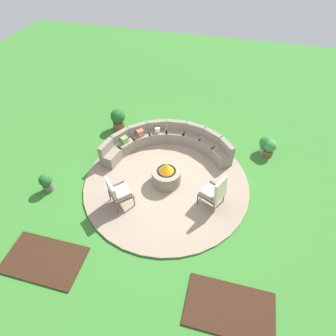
{
  "coord_description": "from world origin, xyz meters",
  "views": [
    {
      "loc": [
        1.48,
        -5.52,
        6.45
      ],
      "look_at": [
        0.0,
        0.2,
        0.45
      ],
      "focal_mm": 30.14,
      "sensor_mm": 36.0,
      "label": 1
    }
  ],
  "objects": [
    {
      "name": "potted_plant_3",
      "position": [
        -2.38,
        2.21,
        0.44
      ],
      "size": [
        0.52,
        0.52,
        0.8
      ],
      "color": "brown",
      "rests_on": "ground_plane"
    },
    {
      "name": "patio_circle",
      "position": [
        0.0,
        0.0,
        0.03
      ],
      "size": [
        4.97,
        4.97,
        0.06
      ],
      "primitive_type": "cylinder",
      "color": "gray",
      "rests_on": "ground_plane"
    },
    {
      "name": "mulch_bed_left",
      "position": [
        -2.24,
        -3.17,
        0.02
      ],
      "size": [
        1.91,
        1.13,
        0.04
      ],
      "primitive_type": "cube",
      "color": "#382114",
      "rests_on": "ground_plane"
    },
    {
      "name": "fire_pit",
      "position": [
        0.0,
        0.0,
        0.35
      ],
      "size": [
        0.87,
        0.87,
        0.75
      ],
      "color": "gray",
      "rests_on": "patio_circle"
    },
    {
      "name": "potted_plant_1",
      "position": [
        2.85,
        2.2,
        0.34
      ],
      "size": [
        0.46,
        0.46,
        0.62
      ],
      "color": "#A89E8E",
      "rests_on": "ground_plane"
    },
    {
      "name": "potted_plant_2",
      "position": [
        2.97,
        2.08,
        0.32
      ],
      "size": [
        0.42,
        0.42,
        0.61
      ],
      "color": "brown",
      "rests_on": "ground_plane"
    },
    {
      "name": "lounge_chair_front_right",
      "position": [
        1.49,
        -0.51,
        0.61
      ],
      "size": [
        0.76,
        0.76,
        1.06
      ],
      "rotation": [
        0.0,
        0.0,
        7.43
      ],
      "color": "brown",
      "rests_on": "patio_circle"
    },
    {
      "name": "curved_stone_bench",
      "position": [
        -0.39,
        1.45,
        0.35
      ],
      "size": [
        4.07,
        2.17,
        0.74
      ],
      "color": "gray",
      "rests_on": "patio_circle"
    },
    {
      "name": "ground_plane",
      "position": [
        0.0,
        0.0,
        0.0
      ],
      "size": [
        24.0,
        24.0,
        0.0
      ],
      "primitive_type": "plane",
      "color": "#387A2D"
    },
    {
      "name": "mulch_bed_right",
      "position": [
        2.24,
        -3.17,
        0.02
      ],
      "size": [
        1.91,
        1.13,
        0.04
      ],
      "primitive_type": "cube",
      "color": "#382114",
      "rests_on": "ground_plane"
    },
    {
      "name": "lounge_chair_front_left",
      "position": [
        -1.06,
        -1.15,
        0.59
      ],
      "size": [
        0.78,
        0.8,
        1.01
      ],
      "rotation": [
        0.0,
        0.0,
        5.5
      ],
      "color": "brown",
      "rests_on": "patio_circle"
    },
    {
      "name": "potted_plant_0",
      "position": [
        -3.31,
        -1.14,
        0.33
      ],
      "size": [
        0.36,
        0.36,
        0.61
      ],
      "color": "#605B56",
      "rests_on": "ground_plane"
    }
  ]
}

